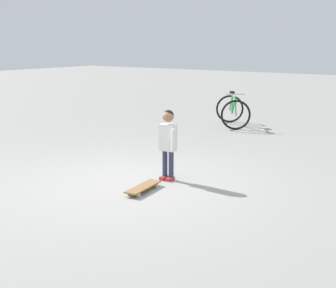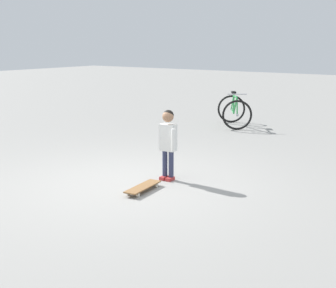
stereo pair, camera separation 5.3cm
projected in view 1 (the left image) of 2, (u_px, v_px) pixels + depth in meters
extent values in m
plane|color=gray|center=(130.00, 184.00, 6.82)|extent=(50.00, 50.00, 0.00)
cylinder|color=#2D3351|center=(171.00, 165.00, 6.96)|extent=(0.08, 0.08, 0.42)
cube|color=#B73333|center=(170.00, 179.00, 6.98)|extent=(0.15, 0.09, 0.05)
cylinder|color=#2D3351|center=(165.00, 164.00, 7.02)|extent=(0.08, 0.08, 0.42)
cube|color=#B73333|center=(164.00, 178.00, 7.04)|extent=(0.15, 0.09, 0.05)
cube|color=white|center=(168.00, 137.00, 6.90)|extent=(0.15, 0.25, 0.40)
cylinder|color=white|center=(174.00, 140.00, 6.74)|extent=(0.06, 0.06, 0.32)
cylinder|color=white|center=(161.00, 136.00, 7.03)|extent=(0.06, 0.06, 0.32)
sphere|color=#9E7051|center=(168.00, 116.00, 6.84)|extent=(0.17, 0.17, 0.17)
sphere|color=black|center=(168.00, 115.00, 6.84)|extent=(0.16, 0.16, 0.16)
cube|color=olive|center=(143.00, 187.00, 6.48)|extent=(0.71, 0.26, 0.02)
cube|color=#B7B7BC|center=(134.00, 193.00, 6.27)|extent=(0.04, 0.11, 0.02)
cube|color=#B7B7BC|center=(152.00, 183.00, 6.69)|extent=(0.04, 0.11, 0.02)
cylinder|color=beige|center=(138.00, 195.00, 6.24)|extent=(0.06, 0.04, 0.06)
cylinder|color=beige|center=(129.00, 193.00, 6.31)|extent=(0.06, 0.04, 0.06)
cylinder|color=beige|center=(157.00, 185.00, 6.66)|extent=(0.06, 0.04, 0.06)
cylinder|color=beige|center=(148.00, 184.00, 6.73)|extent=(0.06, 0.04, 0.06)
torus|color=black|center=(236.00, 115.00, 10.94)|extent=(0.45, 0.61, 0.71)
torus|color=black|center=(230.00, 109.00, 11.94)|extent=(0.45, 0.61, 0.71)
cylinder|color=#B7B7BC|center=(236.00, 115.00, 10.94)|extent=(0.08, 0.08, 0.06)
cylinder|color=#B7B7BC|center=(230.00, 109.00, 11.94)|extent=(0.08, 0.08, 0.06)
cylinder|color=green|center=(234.00, 106.00, 11.24)|extent=(0.45, 0.33, 0.48)
cylinder|color=green|center=(234.00, 96.00, 11.25)|extent=(0.50, 0.37, 0.06)
cylinder|color=green|center=(232.00, 104.00, 11.53)|extent=(0.14, 0.11, 0.48)
cylinder|color=green|center=(231.00, 111.00, 11.74)|extent=(0.37, 0.27, 0.08)
cylinder|color=green|center=(231.00, 102.00, 11.74)|extent=(0.30, 0.23, 0.40)
cylinder|color=green|center=(236.00, 106.00, 10.95)|extent=(0.13, 0.10, 0.41)
cube|color=black|center=(232.00, 92.00, 11.52)|extent=(0.24, 0.21, 0.05)
cylinder|color=#B7B7BC|center=(236.00, 94.00, 10.94)|extent=(0.28, 0.39, 0.02)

